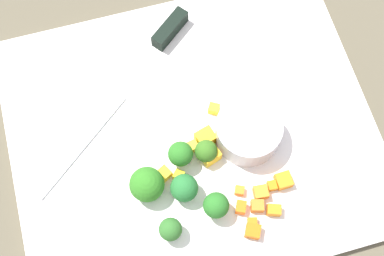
{
  "coord_description": "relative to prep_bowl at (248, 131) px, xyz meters",
  "views": [
    {
      "loc": [
        -0.07,
        -0.24,
        0.67
      ],
      "look_at": [
        0.0,
        0.0,
        0.02
      ],
      "focal_mm": 50.62,
      "sensor_mm": 36.0,
      "label": 1
    }
  ],
  "objects": [
    {
      "name": "ground_plane",
      "position": [
        -0.07,
        0.03,
        -0.03
      ],
      "size": [
        4.0,
        4.0,
        0.0
      ],
      "primitive_type": "plane",
      "color": "brown"
    },
    {
      "name": "cutting_board",
      "position": [
        -0.07,
        0.03,
        -0.03
      ],
      "size": [
        0.47,
        0.4,
        0.01
      ],
      "primitive_type": "cube",
      "color": "white",
      "rests_on": "ground_plane"
    },
    {
      "name": "prep_bowl",
      "position": [
        0.0,
        0.0,
        0.0
      ],
      "size": [
        0.08,
        0.08,
        0.04
      ],
      "primitive_type": "cylinder",
      "color": "#BFB7BF",
      "rests_on": "cutting_board"
    },
    {
      "name": "chef_knife",
      "position": [
        -0.11,
        0.13,
        -0.01
      ],
      "size": [
        0.26,
        0.22,
        0.02
      ],
      "rotation": [
        0.0,
        0.0,
        3.82
      ],
      "color": "silver",
      "rests_on": "cutting_board"
    },
    {
      "name": "carrot_dice_0",
      "position": [
        0.01,
        -0.07,
        -0.01
      ],
      "size": [
        0.01,
        0.01,
        0.01
      ],
      "primitive_type": "cube",
      "rotation": [
        0.0,
        0.0,
        3.06
      ],
      "color": "orange",
      "rests_on": "cutting_board"
    },
    {
      "name": "carrot_dice_1",
      "position": [
        -0.03,
        -0.07,
        -0.01
      ],
      "size": [
        0.01,
        0.01,
        0.01
      ],
      "primitive_type": "cube",
      "rotation": [
        0.0,
        0.0,
        1.13
      ],
      "color": "orange",
      "rests_on": "cutting_board"
    },
    {
      "name": "carrot_dice_2",
      "position": [
        0.0,
        -0.1,
        -0.01
      ],
      "size": [
        0.02,
        0.02,
        0.01
      ],
      "primitive_type": "cube",
      "rotation": [
        0.0,
        0.0,
        2.79
      ],
      "color": "orange",
      "rests_on": "cutting_board"
    },
    {
      "name": "carrot_dice_3",
      "position": [
        -0.02,
        -0.09,
        -0.01
      ],
      "size": [
        0.02,
        0.02,
        0.01
      ],
      "primitive_type": "cube",
      "rotation": [
        0.0,
        0.0,
        2.87
      ],
      "color": "orange",
      "rests_on": "cutting_board"
    },
    {
      "name": "carrot_dice_4",
      "position": [
        -0.03,
        -0.11,
        -0.02
      ],
      "size": [
        0.01,
        0.01,
        0.01
      ],
      "primitive_type": "cube",
      "rotation": [
        0.0,
        0.0,
        2.91
      ],
      "color": "orange",
      "rests_on": "cutting_board"
    },
    {
      "name": "carrot_dice_5",
      "position": [
        -0.04,
        -0.09,
        -0.01
      ],
      "size": [
        0.02,
        0.02,
        0.01
      ],
      "primitive_type": "cube",
      "rotation": [
        0.0,
        0.0,
        1.13
      ],
      "color": "orange",
      "rests_on": "cutting_board"
    },
    {
      "name": "carrot_dice_6",
      "position": [
        0.03,
        -0.07,
        -0.01
      ],
      "size": [
        0.02,
        0.02,
        0.01
      ],
      "primitive_type": "cube",
      "rotation": [
        0.0,
        0.0,
        1.59
      ],
      "color": "orange",
      "rests_on": "cutting_board"
    },
    {
      "name": "carrot_dice_7",
      "position": [
        -0.03,
        -0.12,
        -0.01
      ],
      "size": [
        0.02,
        0.02,
        0.01
      ],
      "primitive_type": "cube",
      "rotation": [
        0.0,
        0.0,
        2.66
      ],
      "color": "orange",
      "rests_on": "cutting_board"
    },
    {
      "name": "carrot_dice_8",
      "position": [
        -0.01,
        -0.08,
        -0.01
      ],
      "size": [
        0.02,
        0.02,
        0.01
      ],
      "primitive_type": "cube",
      "rotation": [
        0.0,
        0.0,
        1.47
      ],
      "color": "orange",
      "rests_on": "cutting_board"
    },
    {
      "name": "pepper_dice_0",
      "position": [
        -0.05,
        -0.01,
        -0.01
      ],
      "size": [
        0.03,
        0.03,
        0.02
      ],
      "primitive_type": "cube",
      "rotation": [
        0.0,
        0.0,
        1.89
      ],
      "color": "yellow",
      "rests_on": "cutting_board"
    },
    {
      "name": "pepper_dice_1",
      "position": [
        -0.03,
        0.05,
        -0.01
      ],
      "size": [
        0.02,
        0.02,
        0.01
      ],
      "primitive_type": "cube",
      "rotation": [
        0.0,
        0.0,
        1.05
      ],
      "color": "yellow",
      "rests_on": "cutting_board"
    },
    {
      "name": "pepper_dice_2",
      "position": [
        -0.05,
        0.01,
        -0.01
      ],
      "size": [
        0.03,
        0.03,
        0.02
      ],
      "primitive_type": "cube",
      "rotation": [
        0.0,
        0.0,
        1.86
      ],
      "color": "yellow",
      "rests_on": "cutting_board"
    },
    {
      "name": "pepper_dice_3",
      "position": [
        -0.1,
        -0.03,
        -0.01
      ],
      "size": [
        0.02,
        0.02,
        0.01
      ],
      "primitive_type": "cube",
      "rotation": [
        0.0,
        0.0,
        0.83
      ],
      "color": "yellow",
      "rests_on": "cutting_board"
    },
    {
      "name": "pepper_dice_4",
      "position": [
        -0.12,
        -0.02,
        -0.01
      ],
      "size": [
        0.02,
        0.02,
        0.01
      ],
      "primitive_type": "cube",
      "rotation": [
        0.0,
        0.0,
        2.07
      ],
      "color": "yellow",
      "rests_on": "cutting_board"
    },
    {
      "name": "pepper_dice_5",
      "position": [
        -0.07,
        0.0,
        -0.01
      ],
      "size": [
        0.01,
        0.01,
        0.01
      ],
      "primitive_type": "cube",
      "rotation": [
        0.0,
        0.0,
        0.17
      ],
      "color": "yellow",
      "rests_on": "cutting_board"
    },
    {
      "name": "broccoli_floret_0",
      "position": [
        -0.13,
        -0.09,
        -0.0
      ],
      "size": [
        0.03,
        0.03,
        0.03
      ],
      "color": "#81BA6C",
      "rests_on": "cutting_board"
    },
    {
      "name": "broccoli_floret_1",
      "position": [
        -0.1,
        -0.05,
        0.0
      ],
      "size": [
        0.03,
        0.03,
        0.04
      ],
      "color": "#94BE66",
      "rests_on": "cutting_board"
    },
    {
      "name": "broccoli_floret_2",
      "position": [
        -0.06,
        -0.01,
        -0.0
      ],
      "size": [
        0.03,
        0.03,
        0.03
      ],
      "color": "#8AAC57",
      "rests_on": "cutting_board"
    },
    {
      "name": "broccoli_floret_3",
      "position": [
        -0.14,
        -0.03,
        0.0
      ],
      "size": [
        0.04,
        0.04,
        0.04
      ],
      "color": "#7FC36A",
      "rests_on": "cutting_board"
    },
    {
      "name": "broccoli_floret_4",
      "position": [
        -0.09,
        -0.01,
        0.0
      ],
      "size": [
        0.03,
        0.03,
        0.04
      ],
      "color": "#93BA6A",
      "rests_on": "cutting_board"
    },
    {
      "name": "broccoli_floret_5",
      "position": [
        -0.06,
        -0.08,
        0.0
      ],
      "size": [
        0.03,
        0.03,
        0.04
      ],
      "color": "#81BE6C",
      "rests_on": "cutting_board"
    }
  ]
}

